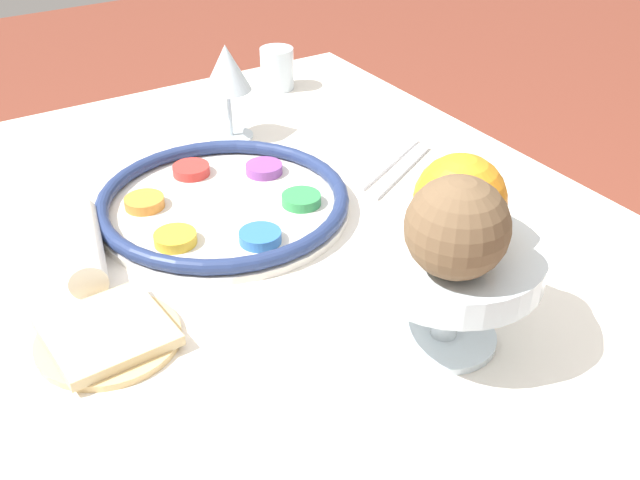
# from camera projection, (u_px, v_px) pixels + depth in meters

# --- Properties ---
(dining_table) EXTENTS (1.13, 0.98, 0.78)m
(dining_table) POSITION_uv_depth(u_px,v_px,m) (259.00, 458.00, 1.15)
(dining_table) COLOR silver
(dining_table) RESTS_ON ground_plane
(seder_plate) EXTENTS (0.34, 0.34, 0.03)m
(seder_plate) POSITION_uv_depth(u_px,v_px,m) (223.00, 202.00, 1.01)
(seder_plate) COLOR silver
(seder_plate) RESTS_ON dining_table
(wine_glass) EXTENTS (0.08, 0.08, 0.15)m
(wine_glass) POSITION_uv_depth(u_px,v_px,m) (227.00, 71.00, 1.15)
(wine_glass) COLOR silver
(wine_glass) RESTS_ON dining_table
(fruit_stand) EXTENTS (0.18, 0.18, 0.12)m
(fruit_stand) POSITION_uv_depth(u_px,v_px,m) (451.00, 269.00, 0.75)
(fruit_stand) COLOR silver
(fruit_stand) RESTS_ON dining_table
(orange_fruit) EXTENTS (0.09, 0.09, 0.09)m
(orange_fruit) POSITION_uv_depth(u_px,v_px,m) (460.00, 200.00, 0.72)
(orange_fruit) COLOR orange
(orange_fruit) RESTS_ON fruit_stand
(coconut) EXTENTS (0.10, 0.10, 0.10)m
(coconut) POSITION_uv_depth(u_px,v_px,m) (457.00, 228.00, 0.67)
(coconut) COLOR brown
(coconut) RESTS_ON fruit_stand
(bread_plate) EXTENTS (0.15, 0.15, 0.02)m
(bread_plate) POSITION_uv_depth(u_px,v_px,m) (108.00, 335.00, 0.79)
(bread_plate) COLOR tan
(bread_plate) RESTS_ON dining_table
(napkin_roll) EXTENTS (0.17, 0.08, 0.05)m
(napkin_roll) POSITION_uv_depth(u_px,v_px,m) (84.00, 246.00, 0.91)
(napkin_roll) COLOR white
(napkin_roll) RESTS_ON dining_table
(cup_near) EXTENTS (0.06, 0.06, 0.08)m
(cup_near) POSITION_uv_depth(u_px,v_px,m) (447.00, 212.00, 0.94)
(cup_near) COLOR silver
(cup_near) RESTS_ON dining_table
(cup_mid) EXTENTS (0.06, 0.06, 0.08)m
(cup_mid) POSITION_uv_depth(u_px,v_px,m) (277.00, 69.00, 1.37)
(cup_mid) COLOR silver
(cup_mid) RESTS_ON dining_table
(fork_left) EXTENTS (0.10, 0.18, 0.01)m
(fork_left) POSITION_uv_depth(u_px,v_px,m) (387.00, 163.00, 1.13)
(fork_left) COLOR silver
(fork_left) RESTS_ON dining_table
(fork_right) EXTENTS (0.11, 0.17, 0.01)m
(fork_right) POSITION_uv_depth(u_px,v_px,m) (399.00, 170.00, 1.11)
(fork_right) COLOR silver
(fork_right) RESTS_ON dining_table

